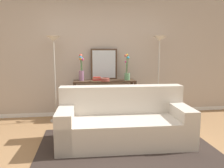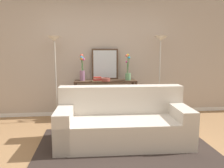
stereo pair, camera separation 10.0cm
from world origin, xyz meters
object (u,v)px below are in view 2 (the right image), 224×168
Objects in this scene: vase_short_flowers at (128,73)px; book_stack at (97,79)px; floor_lamp_right at (160,54)px; book_row_under_console at (89,115)px; floor_lamp_left at (55,55)px; wall_mirror at (105,64)px; fruit_bowl at (105,79)px; vase_tall_flowers at (82,70)px; couch at (123,123)px; console_table at (105,92)px.

vase_short_flowers reaches higher than book_stack.
floor_lamp_right is 2.03m from book_row_under_console.
floor_lamp_left is 2.59× the size of wall_mirror.
floor_lamp_left is 8.41× the size of fruit_bowl.
floor_lamp_right is 3.15× the size of vase_tall_flowers.
floor_lamp_right is 8.50× the size of fruit_bowl.
wall_mirror is 0.45m from book_stack.
floor_lamp_right is (1.00, 1.24, 1.07)m from couch.
fruit_bowl is (-0.02, -0.27, -0.30)m from wall_mirror.
wall_mirror is (-0.16, 1.49, 0.85)m from couch.
book_row_under_console is at bearing 111.36° from couch.
floor_lamp_left is at bearing -177.13° from vase_short_flowers.
vase_short_flowers is at bearing 8.72° from book_stack.
console_table is 3.55× the size of book_row_under_console.
book_row_under_console is at bearing 8.28° from floor_lamp_left.
couch is at bearing -81.76° from fruit_bowl.
vase_short_flowers is at bearing -1.45° from book_row_under_console.
console_table is 6.38× the size of fruit_bowl.
floor_lamp_left is 1.14m from fruit_bowl.
couch is at bearing -128.98° from floor_lamp_right.
couch is 10.00× the size of fruit_bowl.
fruit_bowl reaches higher than console_table.
book_stack reaches higher than fruit_bowl.
couch is 1.35m from fruit_bowl.
floor_lamp_left is at bearing -174.58° from console_table.
fruit_bowl is 0.56× the size of book_row_under_console.
fruit_bowl is 0.98× the size of book_stack.
wall_mirror reaches higher than console_table.
wall_mirror reaches higher than fruit_bowl.
vase_short_flowers is (0.49, -0.02, 0.41)m from console_table.
vase_tall_flowers is 1.50× the size of book_row_under_console.
wall_mirror is at bearing 56.50° from book_stack.
floor_lamp_right is at bearing 1.12° from book_stack.
book_row_under_console is (0.67, 0.10, -1.32)m from floor_lamp_left.
floor_lamp_left reaches higher than fruit_bowl.
fruit_bowl is at bearing -169.06° from vase_short_flowers.
vase_tall_flowers is at bearing 13.04° from floor_lamp_left.
couch is 1.92m from floor_lamp_right.
book_stack is 0.84m from book_row_under_console.
floor_lamp_right is (1.17, -0.10, 0.82)m from console_table.
floor_lamp_left is 3.11× the size of vase_tall_flowers.
couch is at bearing -46.13° from floor_lamp_left.
book_stack is at bearing -171.28° from vase_short_flowers.
vase_tall_flowers reaches higher than console_table.
fruit_bowl is at bearing -18.80° from book_row_under_console.
wall_mirror is at bearing 86.41° from fruit_bowl.
wall_mirror reaches higher than book_stack.
book_row_under_console is at bearing -11.37° from vase_tall_flowers.
wall_mirror is at bearing 167.71° from floor_lamp_right.
couch is 9.83× the size of book_stack.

